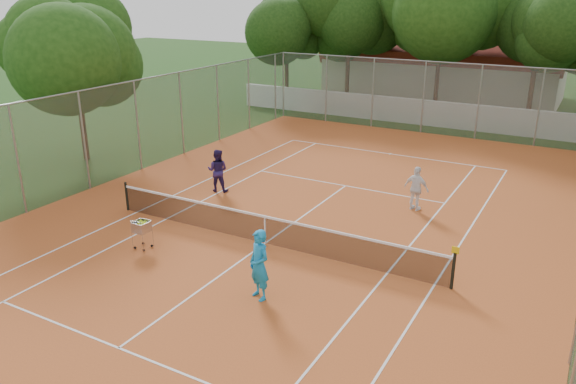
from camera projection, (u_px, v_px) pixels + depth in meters
The scene contains 12 objects.
ground at pixel (265, 244), 18.00m from camera, with size 120.00×120.00×0.00m, color #17380F.
court_pad at pixel (265, 244), 18.00m from camera, with size 18.00×34.00×0.02m, color #B55423.
court_lines at pixel (265, 243), 17.99m from camera, with size 10.98×23.78×0.01m, color white.
tennis_net at pixel (265, 229), 17.83m from camera, with size 11.88×0.10×0.98m, color black.
perimeter_fence at pixel (264, 185), 17.32m from camera, with size 18.00×34.00×4.00m, color slate.
boundary_wall at pixel (431, 113), 33.34m from camera, with size 26.00×0.30×1.50m, color white.
clubhouse at pixel (444, 67), 41.97m from camera, with size 16.40×9.00×4.40m, color beige.
tropical_trees at pixel (451, 36), 34.36m from camera, with size 29.00×19.00×10.00m, color black.
player_near at pixel (259, 265), 14.51m from camera, with size 0.70×0.46×1.92m, color #1787C6.
player_far_left at pixel (218, 170), 22.38m from camera, with size 0.84×0.66×1.73m, color #291B52.
player_far_right at pixel (416, 189), 20.46m from camera, with size 0.97×0.40×1.66m, color white.
ball_hopper at pixel (142, 234), 17.48m from camera, with size 0.48×0.48×1.00m, color #AEAFB5.
Camera 1 is at (8.62, -13.92, 7.70)m, focal length 35.00 mm.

